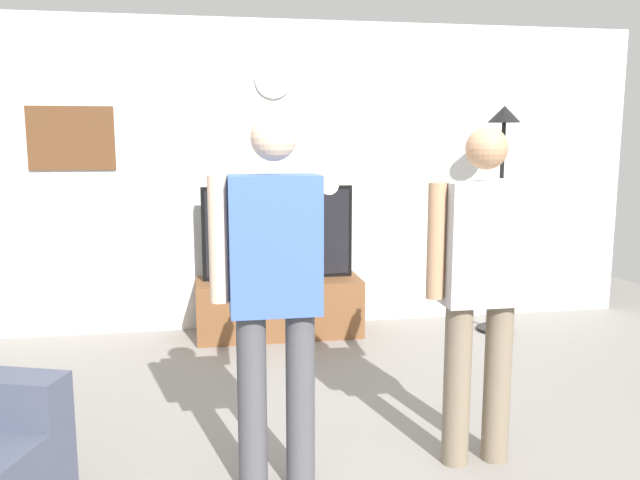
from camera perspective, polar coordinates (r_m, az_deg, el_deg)
back_wall at (r=5.78m, az=-2.54°, el=5.64°), size 6.40×0.10×2.70m
tv_stand at (r=5.59m, az=-3.64°, el=-5.97°), size 1.40×0.54×0.49m
television at (r=5.50m, az=-3.76°, el=0.66°), size 1.29×0.07×0.80m
wall_clock at (r=5.71m, az=-4.17°, el=14.00°), size 0.32×0.03×0.32m
framed_picture at (r=5.77m, az=-21.22°, el=8.43°), size 0.70×0.04×0.52m
floor_lamp at (r=5.73m, az=15.85°, el=5.80°), size 0.32×0.32×1.96m
person_standing_nearer_lamp at (r=3.01m, az=-4.02°, el=-3.79°), size 0.60×0.78×1.80m
person_standing_nearer_couch at (r=3.37m, az=14.05°, el=-3.25°), size 0.58×0.78×1.75m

